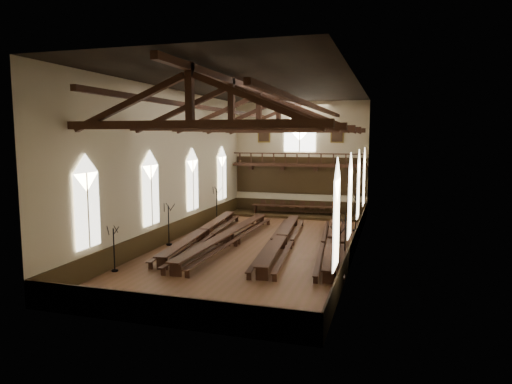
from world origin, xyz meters
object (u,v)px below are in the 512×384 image
at_px(candelabrum_left_far, 217,211).
at_px(candelabrum_right_mid, 345,245).
at_px(candelabrum_right_far, 356,220).
at_px(candelabrum_left_near, 114,258).
at_px(candelabrum_left_mid, 169,233).
at_px(candelabrum_right_near, 336,265).
at_px(refectory_row_a, 203,232).
at_px(refectory_row_d, 332,241).
at_px(dais, 295,215).
at_px(refectory_row_b, 227,236).
at_px(high_table, 295,207).
at_px(refectory_row_c, 281,238).

bearing_deg(candelabrum_left_far, candelabrum_right_mid, -36.56).
distance_m(candelabrum_right_mid, candelabrum_right_far, 7.80).
bearing_deg(candelabrum_left_near, candelabrum_left_mid, 90.00).
height_order(candelabrum_right_near, candelabrum_right_far, candelabrum_right_far).
relative_size(candelabrum_left_near, candelabrum_left_far, 0.83).
distance_m(refectory_row_a, candelabrum_right_mid, 9.77).
relative_size(candelabrum_left_near, candelabrum_right_far, 0.85).
bearing_deg(refectory_row_d, candelabrum_left_far, 147.95).
bearing_deg(candelabrum_left_near, candelabrum_right_far, 51.25).
relative_size(refectory_row_a, candelabrum_right_mid, 5.83).
relative_size(dais, candelabrum_right_mid, 4.52).
height_order(candelabrum_left_mid, candelabrum_right_mid, candelabrum_left_mid).
relative_size(candelabrum_left_mid, candelabrum_right_mid, 1.08).
distance_m(refectory_row_a, refectory_row_b, 2.16).
bearing_deg(candelabrum_right_far, candelabrum_left_mid, -144.74).
bearing_deg(candelabrum_right_near, candelabrum_left_mid, 158.51).
bearing_deg(candelabrum_left_near, candelabrum_right_near, 8.24).
height_order(refectory_row_b, candelabrum_left_far, candelabrum_left_far).
bearing_deg(candelabrum_right_mid, candelabrum_left_mid, -179.74).
distance_m(refectory_row_d, candelabrum_left_mid, 10.34).
relative_size(candelabrum_left_mid, candelabrum_right_near, 1.00).
relative_size(refectory_row_d, candelabrum_right_far, 5.11).
relative_size(dais, candelabrum_left_near, 4.77).
bearing_deg(refectory_row_a, high_table, 69.90).
xyz_separation_m(refectory_row_a, candelabrum_left_near, (-1.51, -7.89, 0.16)).
relative_size(high_table, candelabrum_right_near, 2.83).
xyz_separation_m(refectory_row_b, candelabrum_right_mid, (7.55, -1.14, 0.18)).
xyz_separation_m(high_table, candelabrum_right_far, (5.57, -5.06, 0.05)).
relative_size(candelabrum_left_mid, candelabrum_right_far, 0.97).
bearing_deg(refectory_row_a, refectory_row_d, 0.09).
height_order(candelabrum_left_mid, candelabrum_right_near, candelabrum_right_near).
height_order(candelabrum_right_near, candelabrum_right_mid, candelabrum_right_near).
distance_m(dais, candelabrum_right_near, 18.17).
distance_m(refectory_row_a, candelabrum_right_far, 11.28).
bearing_deg(refectory_row_c, candelabrum_right_mid, -21.13).
xyz_separation_m(high_table, candelabrum_right_near, (5.57, -17.28, 0.02)).
distance_m(candelabrum_left_mid, candelabrum_right_far, 13.59).
xyz_separation_m(dais, candelabrum_left_far, (-5.53, -4.63, 0.78)).
bearing_deg(refectory_row_c, dais, 97.29).
bearing_deg(high_table, refectory_row_d, -67.18).
xyz_separation_m(refectory_row_b, candelabrum_left_near, (-3.55, -7.17, 0.14)).
bearing_deg(refectory_row_b, candelabrum_left_far, 116.57).
distance_m(high_table, candelabrum_left_near, 19.68).
bearing_deg(candelabrum_right_near, refectory_row_a, 146.77).
relative_size(dais, candelabrum_right_near, 4.18).
bearing_deg(candelabrum_right_mid, candelabrum_right_near, -90.00).
bearing_deg(candelabrum_left_near, high_table, 73.68).
bearing_deg(candelabrum_left_mid, candelabrum_left_far, 90.00).
height_order(dais, high_table, high_table).
bearing_deg(refectory_row_b, candelabrum_right_mid, -8.60).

